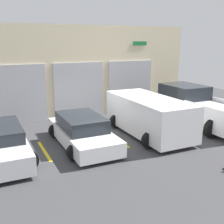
# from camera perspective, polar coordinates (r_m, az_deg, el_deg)

# --- Properties ---
(ground_plane) EXTENTS (28.00, 28.00, 0.00)m
(ground_plane) POSITION_cam_1_polar(r_m,az_deg,el_deg) (13.33, -1.58, -3.76)
(ground_plane) COLOR #3D3D3F
(shophouse_building) EXTENTS (13.17, 0.68, 4.96)m
(shophouse_building) POSITION_cam_1_polar(r_m,az_deg,el_deg) (15.82, -6.52, 8.03)
(shophouse_building) COLOR beige
(shophouse_building) RESTS_ON ground
(pickup_truck) EXTENTS (2.53, 5.15, 1.86)m
(pickup_truck) POSITION_cam_1_polar(r_m,az_deg,el_deg) (14.75, 17.04, 0.89)
(pickup_truck) COLOR white
(pickup_truck) RESTS_ON ground
(sedan_white) EXTENTS (2.12, 4.39, 1.22)m
(sedan_white) POSITION_cam_1_polar(r_m,az_deg,el_deg) (11.44, -6.10, -3.93)
(sedan_white) COLOR white
(sedan_white) RESTS_ON ground
(sedan_side) EXTENTS (2.18, 4.53, 1.21)m
(sedan_side) POSITION_cam_1_polar(r_m,az_deg,el_deg) (10.88, -21.88, -5.82)
(sedan_side) COLOR silver
(sedan_side) RESTS_ON ground
(van_right) EXTENTS (2.38, 4.78, 1.69)m
(van_right) POSITION_cam_1_polar(r_m,az_deg,el_deg) (12.64, 7.38, -0.57)
(van_right) COLOR white
(van_right) RESTS_ON ground
(parking_stripe_left) EXTENTS (0.12, 2.20, 0.01)m
(parking_stripe_left) POSITION_cam_1_polar(r_m,az_deg,el_deg) (11.22, -13.57, -7.70)
(parking_stripe_left) COLOR gold
(parking_stripe_left) RESTS_ON ground
(parking_stripe_centre) EXTENTS (0.12, 2.20, 0.01)m
(parking_stripe_centre) POSITION_cam_1_polar(r_m,az_deg,el_deg) (12.16, 1.01, -5.54)
(parking_stripe_centre) COLOR gold
(parking_stripe_centre) RESTS_ON ground
(parking_stripe_right) EXTENTS (0.12, 2.20, 0.01)m
(parking_stripe_right) POSITION_cam_1_polar(r_m,az_deg,el_deg) (13.77, 12.77, -3.51)
(parking_stripe_right) COLOR gold
(parking_stripe_right) RESTS_ON ground
(parking_stripe_far_right) EXTENTS (0.12, 2.20, 0.01)m
(parking_stripe_far_right) POSITION_cam_1_polar(r_m,az_deg,el_deg) (15.83, 21.75, -1.86)
(parking_stripe_far_right) COLOR gold
(parking_stripe_far_right) RESTS_ON ground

